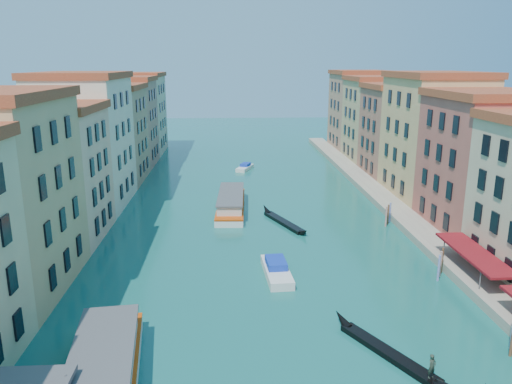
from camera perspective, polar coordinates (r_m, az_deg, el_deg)
left_bank_palazzos at (r=77.68m, az=-20.10°, el=4.30°), size 12.80×128.40×21.00m
right_bank_palazzos at (r=81.77m, az=21.06°, el=4.72°), size 12.80×128.40×21.00m
quay at (r=80.85m, az=15.28°, el=-1.65°), size 4.00×140.00×1.00m
mooring_poles_right at (r=48.46m, az=25.59°, el=-12.77°), size 1.44×54.24×3.20m
vaporetto_far at (r=78.06m, az=-2.88°, el=-1.18°), size 4.82×18.05×2.66m
gondola_fore at (r=42.42m, az=14.86°, el=-17.14°), size 7.05×11.68×2.56m
gondola_far at (r=71.63m, az=3.09°, el=-3.32°), size 6.02×12.74×1.90m
motorboat_mid at (r=54.71m, az=2.37°, el=-8.85°), size 3.00×8.09×1.65m
motorboat_far at (r=107.50m, az=-1.27°, el=2.85°), size 4.16×6.71×1.33m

